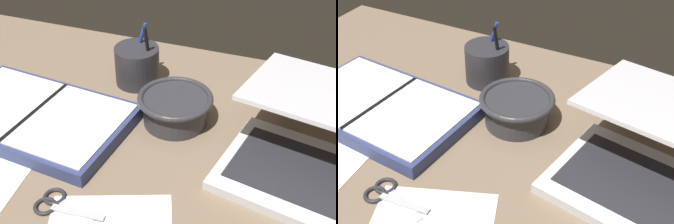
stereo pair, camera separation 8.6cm
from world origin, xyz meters
The scene contains 6 objects.
desk_top centered at (0.00, 0.00, 1.00)cm, with size 140.00×100.00×2.00cm, color #75604C.
laptop centered at (27.15, 13.16, 7.01)cm, with size 37.38×36.41×13.78cm.
bowl centered at (-2.00, 18.84, 5.54)cm, with size 15.18×15.18×6.38cm.
pen_cup centered at (-15.03, 30.19, 6.45)cm, with size 9.99×9.99×15.10cm.
planner centered at (-28.18, 8.69, 3.53)cm, with size 39.10×26.53×3.24cm.
scissors centered at (-12.88, -9.47, 2.34)cm, with size 12.39×6.31×0.80cm.
Camera 2 is at (30.52, -49.63, 60.30)cm, focal length 50.00 mm.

